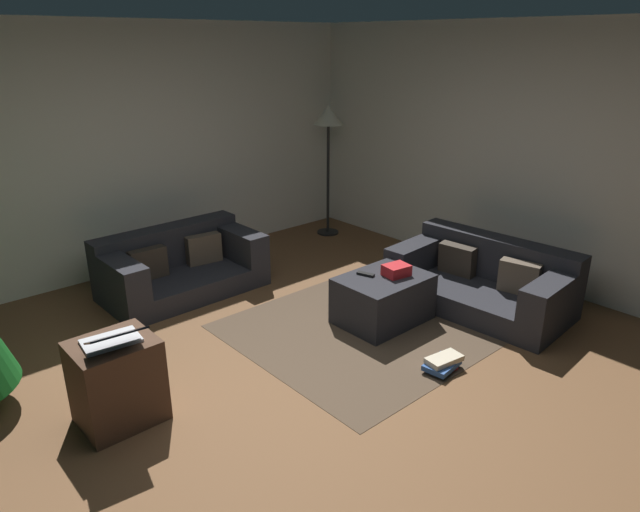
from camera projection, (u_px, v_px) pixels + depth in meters
The scene contains 13 objects.
ground_plane at pixel (304, 393), 4.12m from camera, with size 6.40×6.40×0.00m, color brown.
rear_partition at pixel (107, 154), 5.85m from camera, with size 6.40×0.12×2.60m, color silver.
corner_partition at pixel (545, 159), 5.61m from camera, with size 0.12×6.40×2.60m, color silver.
couch_left at pixel (179, 266), 5.73m from camera, with size 1.56×0.86×0.62m.
couch_right at pixel (484, 281), 5.41m from camera, with size 0.99×1.68×0.63m.
ottoman at pixel (383, 299), 5.11m from camera, with size 0.80×0.59×0.43m, color #26262B.
gift_box at pixel (396, 270), 5.05m from camera, with size 0.22×0.18×0.10m, color red.
tv_remote at pixel (366, 274), 5.06m from camera, with size 0.05×0.16×0.02m, color black.
side_table at pixel (117, 381), 3.74m from camera, with size 0.52×0.44×0.59m, color #4C3323.
laptop at pixel (113, 339), 3.57m from camera, with size 0.39×0.42×0.18m.
book_stack at pixel (443, 363), 4.39m from camera, with size 0.33×0.23×0.11m.
corner_lamp at pixel (328, 125), 7.02m from camera, with size 0.36×0.36×1.66m.
area_rug at pixel (382, 320), 5.19m from camera, with size 2.60×2.00×0.01m, color #4D3B2C.
Camera 1 is at (-2.23, -2.69, 2.40)m, focal length 31.89 mm.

